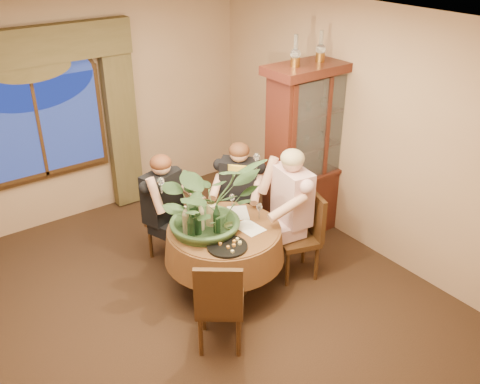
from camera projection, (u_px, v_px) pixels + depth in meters
floor at (194, 302)px, 5.54m from camera, size 5.00×5.00×0.00m
wall_back at (84, 110)px, 6.68m from camera, size 4.50×0.00×4.50m
wall_right at (358, 129)px, 6.07m from camera, size 0.00×5.00×5.00m
ceiling at (180, 23)px, 4.24m from camera, size 5.00×5.00×0.00m
window at (39, 129)px, 6.36m from camera, size 1.62×0.10×1.32m
arched_transom at (27, 64)px, 6.00m from camera, size 1.60×0.06×0.44m
drapery_right at (122, 122)px, 6.92m from camera, size 0.38×0.14×2.32m
swag_valance at (26, 47)px, 5.85m from camera, size 2.45×0.16×0.42m
dining_table at (225, 259)px, 5.58m from camera, size 1.45×1.45×0.75m
china_cabinet at (314, 150)px, 6.40m from camera, size 1.31×0.52×2.12m
oil_lamp_left at (296, 51)px, 5.64m from camera, size 0.11×0.11×0.34m
oil_lamp_center at (321, 46)px, 5.83m from camera, size 0.11×0.11×0.34m
oil_lamp_right at (345, 42)px, 6.03m from camera, size 0.11×0.11×0.34m
chair_right at (297, 237)px, 5.76m from camera, size 0.53×0.53×0.96m
chair_back_right at (236, 212)px, 6.25m from camera, size 0.59×0.59×0.96m
chair_back at (170, 221)px, 6.06m from camera, size 0.49×0.49×0.96m
chair_front_left at (220, 301)px, 4.80m from camera, size 0.59×0.59×0.96m
person_pink at (292, 211)px, 5.75m from camera, size 0.55×0.59×1.46m
person_back at (163, 211)px, 5.87m from camera, size 0.60×0.57×1.35m
person_scarf at (239, 196)px, 6.17m from camera, size 0.66×0.66×1.35m
stoneware_vase at (212, 216)px, 5.38m from camera, size 0.14×0.14×0.25m
centerpiece_plant at (206, 168)px, 5.11m from camera, size 1.07×1.19×0.93m
olive_bowl at (232, 227)px, 5.37m from camera, size 0.15×0.15×0.05m
cheese_platter at (227, 247)px, 5.08m from camera, size 0.39×0.39×0.02m
wine_bottle_0 at (193, 213)px, 5.34m from camera, size 0.07×0.07×0.33m
wine_bottle_1 at (217, 220)px, 5.22m from camera, size 0.07×0.07×0.33m
wine_bottle_2 at (186, 221)px, 5.20m from camera, size 0.07×0.07×0.33m
wine_bottle_3 at (191, 229)px, 5.08m from camera, size 0.07×0.07×0.33m
wine_bottle_4 at (201, 218)px, 5.26m from camera, size 0.07×0.07×0.33m
wine_bottle_5 at (198, 222)px, 5.18m from camera, size 0.07×0.07×0.33m
tasting_paper_0 at (249, 228)px, 5.40m from camera, size 0.23×0.32×0.00m
tasting_paper_1 at (238, 213)px, 5.67m from camera, size 0.33×0.36×0.00m
wine_glass_person_pink at (259, 211)px, 5.53m from camera, size 0.07×0.07×0.18m
wine_glass_person_back at (193, 209)px, 5.57m from camera, size 0.07×0.07×0.18m
wine_glass_person_scarf at (232, 201)px, 5.72m from camera, size 0.07×0.07×0.18m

